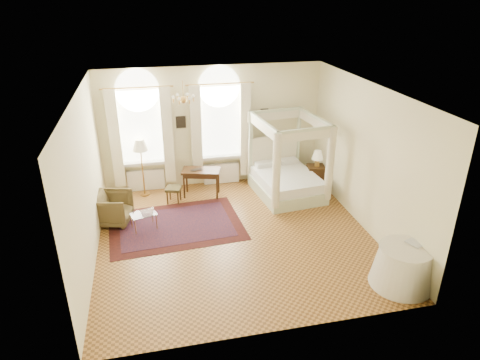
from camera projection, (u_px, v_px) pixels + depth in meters
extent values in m
plane|color=#A46C2F|center=(235.00, 236.00, 9.65)|extent=(6.00, 6.00, 0.00)
plane|color=#F6E9BB|center=(212.00, 127.00, 11.64)|extent=(6.00, 0.00, 6.00)
plane|color=#F6E9BB|center=(277.00, 246.00, 6.30)|extent=(6.00, 0.00, 6.00)
plane|color=#F6E9BB|center=(86.00, 182.00, 8.38)|extent=(0.00, 6.00, 6.00)
plane|color=#F6E9BB|center=(366.00, 158.00, 9.56)|extent=(0.00, 6.00, 6.00)
plane|color=white|center=(235.00, 91.00, 8.29)|extent=(6.00, 6.00, 0.00)
cube|color=white|center=(141.00, 126.00, 11.17)|extent=(1.10, 0.04, 1.90)
cylinder|color=white|center=(137.00, 90.00, 10.78)|extent=(1.10, 0.04, 1.10)
cube|color=white|center=(144.00, 163.00, 11.50)|extent=(1.32, 0.24, 0.08)
cube|color=#F2E8C8|center=(115.00, 139.00, 10.99)|extent=(0.28, 0.14, 2.60)
cube|color=#F2E8C8|center=(168.00, 136.00, 11.26)|extent=(0.28, 0.14, 2.60)
cube|color=white|center=(146.00, 180.00, 11.73)|extent=(1.00, 0.12, 0.58)
cube|color=white|center=(220.00, 121.00, 11.59)|extent=(1.10, 0.04, 1.90)
cylinder|color=white|center=(219.00, 86.00, 11.19)|extent=(1.10, 0.04, 1.10)
cube|color=white|center=(221.00, 157.00, 11.92)|extent=(1.32, 0.24, 0.08)
cube|color=#F2E8C8|center=(196.00, 134.00, 11.41)|extent=(0.28, 0.14, 2.60)
cube|color=#F2E8C8|center=(245.00, 131.00, 11.67)|extent=(0.28, 0.14, 2.60)
cube|color=white|center=(221.00, 173.00, 12.14)|extent=(1.00, 0.12, 0.58)
cylinder|color=#B4853C|center=(183.00, 90.00, 9.26)|extent=(0.02, 0.02, 0.40)
sphere|color=#B4853C|center=(183.00, 100.00, 9.35)|extent=(0.16, 0.16, 0.16)
sphere|color=#FAECC2|center=(193.00, 96.00, 9.36)|extent=(0.07, 0.07, 0.07)
sphere|color=#FAECC2|center=(187.00, 94.00, 9.51)|extent=(0.07, 0.07, 0.07)
sphere|color=#FAECC2|center=(177.00, 95.00, 9.47)|extent=(0.07, 0.07, 0.07)
sphere|color=#FAECC2|center=(173.00, 97.00, 9.28)|extent=(0.07, 0.07, 0.07)
sphere|color=#FAECC2|center=(179.00, 99.00, 9.13)|extent=(0.07, 0.07, 0.07)
sphere|color=#FAECC2|center=(189.00, 98.00, 9.17)|extent=(0.07, 0.07, 0.07)
cube|color=black|center=(181.00, 122.00, 11.36)|extent=(0.26, 0.03, 0.32)
cube|color=black|center=(264.00, 113.00, 11.77)|extent=(0.22, 0.03, 0.26)
cube|color=beige|center=(287.00, 189.00, 11.54)|extent=(1.75, 2.07, 0.33)
cube|color=white|center=(287.00, 179.00, 11.42)|extent=(1.64, 1.97, 0.25)
cube|color=#F2E8C8|center=(274.00, 154.00, 12.06)|extent=(1.55, 0.24, 1.09)
cube|color=beige|center=(250.00, 150.00, 11.74)|extent=(0.09, 0.09, 2.09)
cube|color=beige|center=(298.00, 144.00, 12.16)|extent=(0.09, 0.09, 2.09)
cube|color=beige|center=(276.00, 175.00, 10.19)|extent=(0.09, 0.09, 2.09)
cube|color=beige|center=(330.00, 167.00, 10.61)|extent=(0.09, 0.09, 2.09)
cube|color=beige|center=(276.00, 110.00, 11.52)|extent=(1.55, 0.24, 0.07)
cube|color=beige|center=(306.00, 130.00, 9.96)|extent=(1.55, 0.24, 0.07)
cube|color=beige|center=(263.00, 122.00, 10.53)|extent=(0.28, 1.91, 0.07)
cube|color=beige|center=(316.00, 117.00, 10.95)|extent=(0.28, 1.91, 0.07)
cube|color=#F2E8C8|center=(276.00, 115.00, 11.57)|extent=(1.60, 0.21, 0.25)
cube|color=#F2E8C8|center=(306.00, 135.00, 10.02)|extent=(1.60, 0.21, 0.25)
cube|color=#F2E8C8|center=(263.00, 127.00, 10.58)|extent=(0.25, 1.96, 0.25)
cube|color=#F2E8C8|center=(315.00, 122.00, 11.00)|extent=(0.25, 1.96, 0.25)
cylinder|color=#F2E8C8|center=(276.00, 171.00, 10.15)|extent=(0.20, 0.20, 1.91)
cylinder|color=#F2E8C8|center=(330.00, 164.00, 10.57)|extent=(0.20, 0.20, 1.91)
cube|color=#38220F|center=(315.00, 177.00, 11.87)|extent=(0.51, 0.48, 0.65)
cylinder|color=#B4853C|center=(317.00, 162.00, 11.66)|extent=(0.13, 0.13, 0.22)
cone|color=#FAECC2|center=(318.00, 155.00, 11.57)|extent=(0.31, 0.31, 0.24)
cube|color=#38220F|center=(201.00, 171.00, 11.25)|extent=(1.09, 0.76, 0.06)
cube|color=#38220F|center=(201.00, 174.00, 11.29)|extent=(0.97, 0.64, 0.10)
cylinder|color=#38220F|center=(187.00, 180.00, 11.60)|extent=(0.05, 0.05, 0.69)
cylinder|color=#38220F|center=(218.00, 181.00, 11.56)|extent=(0.05, 0.05, 0.69)
cylinder|color=#38220F|center=(184.00, 186.00, 11.25)|extent=(0.05, 0.05, 0.69)
cylinder|color=#38220F|center=(217.00, 187.00, 11.20)|extent=(0.05, 0.05, 0.69)
imported|color=black|center=(196.00, 169.00, 11.24)|extent=(0.35, 0.26, 0.03)
cube|color=#4C4320|center=(173.00, 189.00, 11.02)|extent=(0.46, 0.46, 0.07)
cylinder|color=#38220F|center=(167.00, 198.00, 10.99)|extent=(0.04, 0.04, 0.35)
cylinder|color=#38220F|center=(178.00, 199.00, 10.97)|extent=(0.04, 0.04, 0.35)
cylinder|color=#38220F|center=(170.00, 193.00, 11.24)|extent=(0.04, 0.04, 0.35)
cylinder|color=#38220F|center=(180.00, 194.00, 11.22)|extent=(0.04, 0.04, 0.35)
imported|color=#4B3E20|center=(113.00, 208.00, 10.05)|extent=(0.99, 0.98, 0.76)
cube|color=white|center=(143.00, 214.00, 9.81)|extent=(0.66, 0.54, 0.02)
cylinder|color=#B4853C|center=(135.00, 227.00, 9.65)|extent=(0.02, 0.02, 0.38)
cylinder|color=#B4853C|center=(157.00, 222.00, 9.86)|extent=(0.02, 0.02, 0.38)
cylinder|color=#B4853C|center=(132.00, 221.00, 9.91)|extent=(0.02, 0.02, 0.38)
cylinder|color=#B4853C|center=(152.00, 216.00, 10.12)|extent=(0.02, 0.02, 0.38)
cylinder|color=#B4853C|center=(145.00, 194.00, 11.58)|extent=(0.27, 0.27, 0.03)
cylinder|color=#B4853C|center=(143.00, 171.00, 11.30)|extent=(0.04, 0.04, 1.37)
cone|color=#FAECC2|center=(140.00, 145.00, 11.00)|extent=(0.40, 0.40, 0.29)
cube|color=#441410|center=(176.00, 225.00, 10.08)|extent=(3.19, 2.39, 0.01)
cube|color=black|center=(176.00, 225.00, 10.08)|extent=(2.68, 1.88, 0.01)
cone|color=white|center=(403.00, 267.00, 7.96)|extent=(1.17, 1.17, 0.76)
cylinder|color=white|center=(406.00, 249.00, 7.80)|extent=(0.96, 0.96, 0.04)
imported|color=black|center=(411.00, 245.00, 7.85)|extent=(0.31, 0.36, 0.03)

